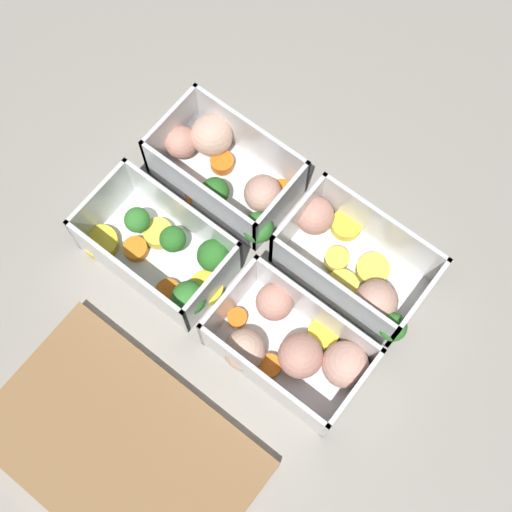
# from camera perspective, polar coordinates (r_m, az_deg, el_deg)

# --- Properties ---
(ground_plane) EXTENTS (4.00, 4.00, 0.00)m
(ground_plane) POSITION_cam_1_polar(r_m,az_deg,el_deg) (0.82, 0.00, -0.61)
(ground_plane) COLOR gray
(container_near_left) EXTENTS (0.19, 0.11, 0.07)m
(container_near_left) POSITION_cam_1_polar(r_m,az_deg,el_deg) (0.80, 7.85, -0.76)
(container_near_left) COLOR white
(container_near_left) RESTS_ON ground_plane
(container_near_right) EXTENTS (0.19, 0.11, 0.07)m
(container_near_right) POSITION_cam_1_polar(r_m,az_deg,el_deg) (0.84, -2.49, 6.93)
(container_near_right) COLOR white
(container_near_right) RESTS_ON ground_plane
(container_far_left) EXTENTS (0.18, 0.12, 0.07)m
(container_far_left) POSITION_cam_1_polar(r_m,az_deg,el_deg) (0.77, 3.05, -7.30)
(container_far_left) COLOR white
(container_far_left) RESTS_ON ground_plane
(container_far_right) EXTENTS (0.18, 0.11, 0.07)m
(container_far_right) POSITION_cam_1_polar(r_m,az_deg,el_deg) (0.80, -7.21, 0.16)
(container_far_right) COLOR white
(container_far_right) RESTS_ON ground_plane
(cutting_board) EXTENTS (0.28, 0.18, 0.02)m
(cutting_board) POSITION_cam_1_polar(r_m,az_deg,el_deg) (0.78, -10.73, -14.90)
(cutting_board) COLOR olive
(cutting_board) RESTS_ON ground_plane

